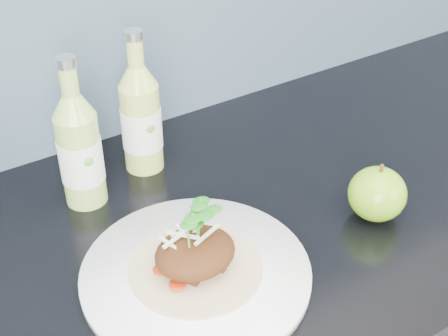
{
  "coord_description": "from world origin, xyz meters",
  "views": [
    {
      "loc": [
        -0.31,
        1.14,
        1.45
      ],
      "look_at": [
        0.04,
        1.68,
        1.0
      ],
      "focal_mm": 50.0,
      "sensor_mm": 36.0,
      "label": 1
    }
  ],
  "objects_px": {
    "green_apple": "(377,194)",
    "cider_bottle_left": "(80,150)",
    "cider_bottle_right": "(141,119)",
    "dinner_plate": "(196,274)"
  },
  "relations": [
    {
      "from": "dinner_plate",
      "to": "green_apple",
      "type": "relative_size",
      "value": 2.79
    },
    {
      "from": "dinner_plate",
      "to": "cider_bottle_right",
      "type": "relative_size",
      "value": 1.32
    },
    {
      "from": "green_apple",
      "to": "cider_bottle_right",
      "type": "bearing_deg",
      "value": 126.73
    },
    {
      "from": "cider_bottle_left",
      "to": "cider_bottle_right",
      "type": "height_order",
      "value": "same"
    },
    {
      "from": "green_apple",
      "to": "cider_bottle_left",
      "type": "xyz_separation_m",
      "value": [
        -0.32,
        0.25,
        0.05
      ]
    },
    {
      "from": "green_apple",
      "to": "cider_bottle_right",
      "type": "xyz_separation_m",
      "value": [
        -0.21,
        0.28,
        0.05
      ]
    },
    {
      "from": "green_apple",
      "to": "cider_bottle_left",
      "type": "bearing_deg",
      "value": 141.7
    },
    {
      "from": "cider_bottle_left",
      "to": "dinner_plate",
      "type": "bearing_deg",
      "value": -62.92
    },
    {
      "from": "dinner_plate",
      "to": "cider_bottle_left",
      "type": "relative_size",
      "value": 1.32
    },
    {
      "from": "dinner_plate",
      "to": "cider_bottle_right",
      "type": "height_order",
      "value": "cider_bottle_right"
    }
  ]
}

